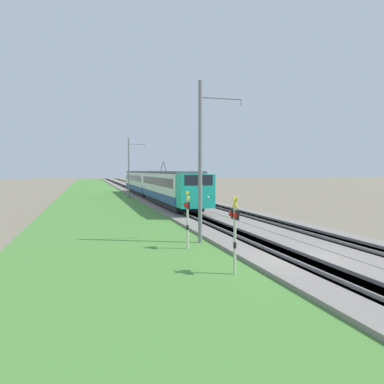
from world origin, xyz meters
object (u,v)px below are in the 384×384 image
object	(u,v)px
catenary_mast_near	(201,161)
catenary_mast_mid	(129,167)
crossing_signal_near	(235,228)
crossing_signal_aux	(187,215)
passenger_train	(153,183)

from	to	relation	value
catenary_mast_near	catenary_mast_mid	xyz separation A→B (m)	(35.67, -0.00, -0.04)
catenary_mast_near	catenary_mast_mid	bearing A→B (deg)	-0.00
crossing_signal_near	crossing_signal_aux	distance (m)	5.03
passenger_train	catenary_mast_mid	bearing A→B (deg)	-150.58
crossing_signal_near	passenger_train	bearing A→B (deg)	-95.09
crossing_signal_aux	catenary_mast_mid	xyz separation A→B (m)	(37.07, -1.17, 2.73)
passenger_train	crossing_signal_near	world-z (taller)	passenger_train
crossing_signal_near	catenary_mast_near	size ratio (longest dim) A/B	0.35
crossing_signal_near	catenary_mast_near	xyz separation A→B (m)	(6.40, -0.65, 2.72)
passenger_train	crossing_signal_near	xyz separation A→B (m)	(-37.33, 3.32, -0.51)
crossing_signal_aux	catenary_mast_near	bearing A→B (deg)	-129.89
catenary_mast_near	catenary_mast_mid	world-z (taller)	catenary_mast_near
passenger_train	catenary_mast_mid	size ratio (longest dim) A/B	4.82
crossing_signal_near	crossing_signal_aux	xyz separation A→B (m)	(5.00, 0.53, -0.05)
catenary_mast_near	crossing_signal_aux	bearing A→B (deg)	140.11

